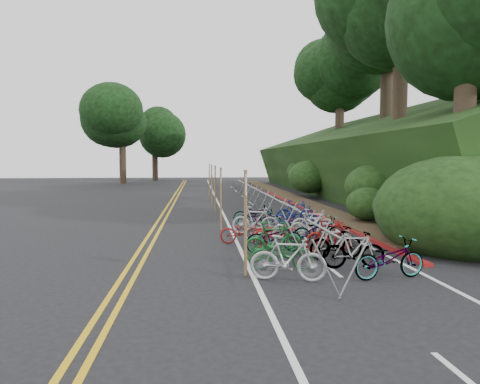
# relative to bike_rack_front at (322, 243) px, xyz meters

# --- Properties ---
(ground) EXTENTS (120.00, 120.00, 0.00)m
(ground) POSITION_rel_bike_rack_front_xyz_m (-2.52, 3.14, -0.91)
(ground) COLOR black
(ground) RESTS_ON ground
(road_markings) EXTENTS (7.47, 80.00, 0.01)m
(road_markings) POSITION_rel_bike_rack_front_xyz_m (-1.89, 13.24, -0.91)
(road_markings) COLOR gold
(road_markings) RESTS_ON ground
(red_curb) EXTENTS (0.25, 28.00, 0.10)m
(red_curb) POSITION_rel_bike_rack_front_xyz_m (3.18, 15.14, -0.86)
(red_curb) COLOR maroon
(red_curb) RESTS_ON ground
(embankment) EXTENTS (14.30, 48.14, 9.11)m
(embankment) POSITION_rel_bike_rack_front_xyz_m (10.44, 22.18, 1.65)
(embankment) COLOR black
(embankment) RESTS_ON ground
(tree_cluster) EXTENTS (32.07, 53.73, 17.71)m
(tree_cluster) POSITION_rel_bike_rack_front_xyz_m (7.23, 25.17, 10.16)
(tree_cluster) COLOR #2D2319
(tree_cluster) RESTS_ON ground
(bike_rack_front) EXTENTS (1.19, 2.97, 1.26)m
(bike_rack_front) POSITION_rel_bike_rack_front_xyz_m (0.00, 0.00, 0.00)
(bike_rack_front) COLOR gray
(bike_rack_front) RESTS_ON ground
(bike_racks_rest) EXTENTS (1.14, 23.00, 1.17)m
(bike_racks_rest) POSITION_rel_bike_rack_front_xyz_m (0.48, 16.14, -0.06)
(bike_racks_rest) COLOR gray
(bike_racks_rest) RESTS_ON ground
(signpost_near) EXTENTS (0.08, 0.40, 2.57)m
(signpost_near) POSITION_rel_bike_rack_front_xyz_m (-1.70, 0.74, 0.56)
(signpost_near) COLOR brown
(signpost_near) RESTS_ON ground
(signposts_rest) EXTENTS (0.08, 18.40, 2.50)m
(signposts_rest) POSITION_rel_bike_rack_front_xyz_m (-1.92, 17.14, 0.52)
(signposts_rest) COLOR brown
(signposts_rest) RESTS_ON ground
(bike_front) EXTENTS (0.76, 1.65, 0.84)m
(bike_front) POSITION_rel_bike_rack_front_xyz_m (-1.31, 4.99, -0.50)
(bike_front) COLOR maroon
(bike_front) RESTS_ON ground
(bike_valet) EXTENTS (3.44, 11.27, 1.10)m
(bike_valet) POSITION_rel_bike_rack_front_xyz_m (0.32, 4.65, -0.43)
(bike_valet) COLOR #9E9EA3
(bike_valet) RESTS_ON ground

